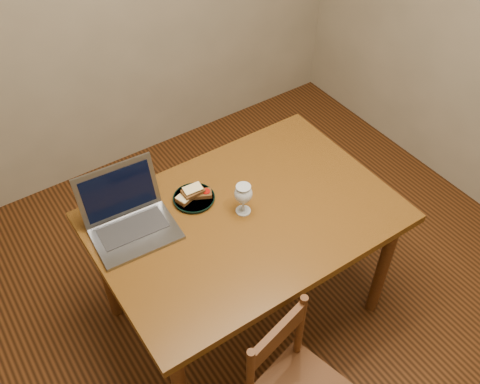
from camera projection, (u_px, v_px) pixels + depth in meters
floor at (270, 316)px, 2.84m from camera, size 3.20×3.20×0.02m
table at (245, 227)px, 2.40m from camera, size 1.30×0.90×0.74m
plate at (194, 198)px, 2.40m from camera, size 0.19×0.19×0.02m
sandwich_cheese at (187, 197)px, 2.37m from camera, size 0.11×0.08×0.03m
sandwich_tomato at (202, 193)px, 2.39m from camera, size 0.10×0.09×0.03m
sandwich_top at (193, 191)px, 2.37m from camera, size 0.10×0.06×0.03m
milk_glass at (243, 199)px, 2.30m from camera, size 0.08×0.08×0.15m
laptop at (128, 214)px, 2.25m from camera, size 0.37×0.34×0.25m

